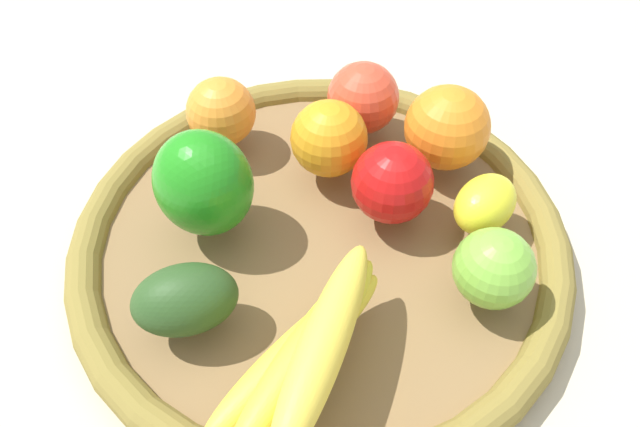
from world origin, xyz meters
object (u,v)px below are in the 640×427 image
object	(u,v)px
orange_1	(221,112)
orange_2	(447,128)
bell_pepper	(204,183)
avocado	(185,300)
apple_2	(494,268)
apple_0	(363,98)
lemon_0	(485,204)
apple_1	(392,183)
banana_bunch	(309,350)
orange_0	(329,138)

from	to	relation	value
orange_1	orange_2	xyz separation A→B (m)	(-0.13, -0.17, 0.01)
bell_pepper	avocado	distance (m)	0.10
apple_2	apple_0	bearing A→B (deg)	-4.93
orange_1	apple_2	distance (m)	0.30
avocado	lemon_0	world-z (taller)	avocado
lemon_0	apple_2	xyz separation A→B (m)	(-0.06, 0.04, 0.01)
apple_1	orange_2	xyz separation A→B (m)	(0.03, -0.08, 0.00)
banana_bunch	apple_1	size ratio (longest dim) A/B	2.56
bell_pepper	apple_2	world-z (taller)	bell_pepper
banana_bunch	bell_pepper	size ratio (longest dim) A/B	1.88
lemon_0	apple_0	size ratio (longest dim) A/B	0.91
orange_1	avocado	bearing A→B (deg)	148.81
apple_1	orange_2	world-z (taller)	orange_2
banana_bunch	apple_0	xyz separation A→B (m)	(0.22, -0.18, 0.00)
orange_1	lemon_0	xyz separation A→B (m)	(-0.22, -0.16, -0.01)
bell_pepper	orange_1	distance (m)	0.11
orange_0	avocado	size ratio (longest dim) A/B	0.88
apple_1	orange_2	distance (m)	0.09
lemon_0	apple_2	bearing A→B (deg)	144.72
avocado	orange_1	size ratio (longest dim) A/B	1.21
bell_pepper	apple_2	distance (m)	0.25
bell_pepper	lemon_0	distance (m)	0.25
apple_1	apple_0	size ratio (longest dim) A/B	1.01
banana_bunch	apple_0	world-z (taller)	apple_0
orange_0	banana_bunch	distance (m)	0.22
avocado	apple_1	world-z (taller)	apple_1
orange_1	banana_bunch	bearing A→B (deg)	169.54
avocado	lemon_0	bearing A→B (deg)	-97.21
orange_1	apple_0	xyz separation A→B (m)	(-0.05, -0.13, 0.00)
avocado	apple_1	xyz separation A→B (m)	(0.02, -0.20, 0.01)
avocado	lemon_0	xyz separation A→B (m)	(-0.03, -0.27, -0.00)
bell_pepper	apple_1	xyz separation A→B (m)	(-0.07, -0.15, -0.01)
banana_bunch	apple_2	bearing A→B (deg)	-93.30
orange_2	banana_bunch	bearing A→B (deg)	121.30
lemon_0	orange_1	bearing A→B (deg)	35.77
banana_bunch	apple_0	bearing A→B (deg)	-39.89
bell_pepper	apple_0	distance (m)	0.19
banana_bunch	apple_2	xyz separation A→B (m)	(-0.01, -0.16, 0.00)
banana_bunch	apple_2	world-z (taller)	apple_2
apple_0	orange_2	bearing A→B (deg)	-152.18
bell_pepper	apple_0	world-z (taller)	bell_pepper
lemon_0	apple_2	world-z (taller)	apple_2
bell_pepper	avocado	xyz separation A→B (m)	(-0.09, 0.05, -0.02)
orange_1	apple_0	distance (m)	0.14
orange_0	lemon_0	distance (m)	0.15
banana_bunch	apple_1	xyz separation A→B (m)	(0.10, -0.14, 0.00)
orange_0	orange_1	world-z (taller)	orange_0
apple_1	apple_0	distance (m)	0.12
avocado	lemon_0	size ratio (longest dim) A/B	1.26
banana_bunch	apple_0	size ratio (longest dim) A/B	2.59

